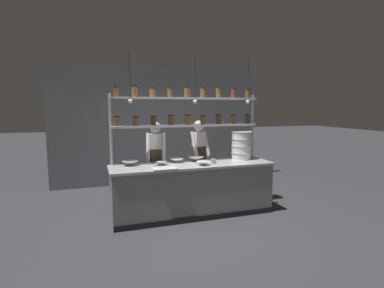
{
  "coord_description": "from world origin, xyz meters",
  "views": [
    {
      "loc": [
        -1.68,
        -4.91,
        1.92
      ],
      "look_at": [
        0.05,
        0.2,
        1.25
      ],
      "focal_mm": 28.0,
      "sensor_mm": 36.0,
      "label": 1
    }
  ],
  "objects_px": {
    "container_stack": "(241,145)",
    "serving_cup_front": "(213,161)",
    "prep_bowl_far_left": "(196,159)",
    "prep_bowl_near_left": "(177,160)",
    "cutting_board": "(165,169)",
    "chef_center": "(199,156)",
    "prep_bowl_center_front": "(203,163)",
    "prep_bowl_center_back": "(130,163)",
    "prep_bowl_near_right": "(162,163)",
    "chef_left": "(156,159)",
    "spice_shelf_unit": "(187,114)"
  },
  "relations": [
    {
      "from": "chef_center",
      "to": "prep_bowl_near_left",
      "type": "distance_m",
      "value": 0.7
    },
    {
      "from": "chef_center",
      "to": "prep_bowl_center_back",
      "type": "relative_size",
      "value": 6.04
    },
    {
      "from": "cutting_board",
      "to": "prep_bowl_near_left",
      "type": "xyz_separation_m",
      "value": [
        0.35,
        0.52,
        0.02
      ]
    },
    {
      "from": "container_stack",
      "to": "prep_bowl_far_left",
      "type": "distance_m",
      "value": 0.94
    },
    {
      "from": "spice_shelf_unit",
      "to": "container_stack",
      "type": "relative_size",
      "value": 5.2
    },
    {
      "from": "prep_bowl_far_left",
      "to": "container_stack",
      "type": "bearing_deg",
      "value": -3.28
    },
    {
      "from": "prep_bowl_center_back",
      "to": "prep_bowl_near_right",
      "type": "distance_m",
      "value": 0.54
    },
    {
      "from": "chef_left",
      "to": "serving_cup_front",
      "type": "xyz_separation_m",
      "value": [
        0.88,
        -0.7,
        0.02
      ]
    },
    {
      "from": "chef_left",
      "to": "prep_bowl_center_back",
      "type": "xyz_separation_m",
      "value": [
        -0.53,
        -0.38,
        0.01
      ]
    },
    {
      "from": "container_stack",
      "to": "cutting_board",
      "type": "relative_size",
      "value": 1.33
    },
    {
      "from": "chef_center",
      "to": "prep_bowl_far_left",
      "type": "xyz_separation_m",
      "value": [
        -0.21,
        -0.41,
        0.01
      ]
    },
    {
      "from": "prep_bowl_near_right",
      "to": "prep_bowl_far_left",
      "type": "relative_size",
      "value": 0.67
    },
    {
      "from": "container_stack",
      "to": "prep_bowl_near_right",
      "type": "xyz_separation_m",
      "value": [
        -1.6,
        -0.11,
        -0.24
      ]
    },
    {
      "from": "chef_left",
      "to": "chef_center",
      "type": "height_order",
      "value": "chef_center"
    },
    {
      "from": "cutting_board",
      "to": "prep_bowl_near_left",
      "type": "height_order",
      "value": "prep_bowl_near_left"
    },
    {
      "from": "chef_left",
      "to": "cutting_board",
      "type": "height_order",
      "value": "chef_left"
    },
    {
      "from": "spice_shelf_unit",
      "to": "prep_bowl_center_front",
      "type": "relative_size",
      "value": 11.62
    },
    {
      "from": "prep_bowl_near_left",
      "to": "prep_bowl_near_right",
      "type": "distance_m",
      "value": 0.36
    },
    {
      "from": "container_stack",
      "to": "serving_cup_front",
      "type": "bearing_deg",
      "value": -157.81
    },
    {
      "from": "container_stack",
      "to": "prep_bowl_center_back",
      "type": "bearing_deg",
      "value": 179.27
    },
    {
      "from": "prep_bowl_near_right",
      "to": "serving_cup_front",
      "type": "height_order",
      "value": "serving_cup_front"
    },
    {
      "from": "chef_center",
      "to": "prep_bowl_center_front",
      "type": "distance_m",
      "value": 0.83
    },
    {
      "from": "prep_bowl_near_right",
      "to": "prep_bowl_center_front",
      "type": "bearing_deg",
      "value": -19.19
    },
    {
      "from": "prep_bowl_near_right",
      "to": "cutting_board",
      "type": "bearing_deg",
      "value": -95.01
    },
    {
      "from": "prep_bowl_center_front",
      "to": "chef_left",
      "type": "bearing_deg",
      "value": 131.68
    },
    {
      "from": "cutting_board",
      "to": "prep_bowl_near_right",
      "type": "height_order",
      "value": "prep_bowl_near_right"
    },
    {
      "from": "spice_shelf_unit",
      "to": "prep_bowl_near_right",
      "type": "relative_size",
      "value": 13.81
    },
    {
      "from": "container_stack",
      "to": "cutting_board",
      "type": "bearing_deg",
      "value": -163.8
    },
    {
      "from": "chef_left",
      "to": "cutting_board",
      "type": "distance_m",
      "value": 0.88
    },
    {
      "from": "prep_bowl_center_back",
      "to": "prep_bowl_far_left",
      "type": "relative_size",
      "value": 0.91
    },
    {
      "from": "cutting_board",
      "to": "chef_left",
      "type": "bearing_deg",
      "value": 87.2
    },
    {
      "from": "chef_center",
      "to": "serving_cup_front",
      "type": "height_order",
      "value": "chef_center"
    },
    {
      "from": "container_stack",
      "to": "prep_bowl_near_right",
      "type": "relative_size",
      "value": 2.65
    },
    {
      "from": "cutting_board",
      "to": "serving_cup_front",
      "type": "xyz_separation_m",
      "value": [
        0.92,
        0.18,
        0.03
      ]
    },
    {
      "from": "prep_bowl_near_right",
      "to": "prep_bowl_center_back",
      "type": "bearing_deg",
      "value": 165.7
    },
    {
      "from": "container_stack",
      "to": "prep_bowl_center_front",
      "type": "distance_m",
      "value": 1.01
    },
    {
      "from": "chef_left",
      "to": "chef_center",
      "type": "xyz_separation_m",
      "value": [
        0.88,
        0.05,
        0.01
      ]
    },
    {
      "from": "container_stack",
      "to": "cutting_board",
      "type": "distance_m",
      "value": 1.72
    },
    {
      "from": "chef_left",
      "to": "container_stack",
      "type": "xyz_separation_m",
      "value": [
        1.59,
        -0.41,
        0.24
      ]
    },
    {
      "from": "chef_left",
      "to": "prep_bowl_near_right",
      "type": "distance_m",
      "value": 0.51
    },
    {
      "from": "prep_bowl_center_back",
      "to": "serving_cup_front",
      "type": "distance_m",
      "value": 1.44
    },
    {
      "from": "chef_left",
      "to": "prep_bowl_far_left",
      "type": "height_order",
      "value": "chef_left"
    },
    {
      "from": "container_stack",
      "to": "cutting_board",
      "type": "xyz_separation_m",
      "value": [
        -1.63,
        -0.47,
        -0.25
      ]
    },
    {
      "from": "prep_bowl_near_right",
      "to": "chef_center",
      "type": "bearing_deg",
      "value": 32.23
    },
    {
      "from": "prep_bowl_far_left",
      "to": "serving_cup_front",
      "type": "xyz_separation_m",
      "value": [
        0.2,
        -0.34,
        0.0
      ]
    },
    {
      "from": "spice_shelf_unit",
      "to": "prep_bowl_near_left",
      "type": "height_order",
      "value": "spice_shelf_unit"
    },
    {
      "from": "chef_left",
      "to": "cutting_board",
      "type": "bearing_deg",
      "value": -80.52
    },
    {
      "from": "prep_bowl_far_left",
      "to": "prep_bowl_near_left",
      "type": "bearing_deg",
      "value": -179.95
    },
    {
      "from": "chef_left",
      "to": "prep_bowl_near_right",
      "type": "xyz_separation_m",
      "value": [
        -0.01,
        -0.51,
        0.0
      ]
    },
    {
      "from": "prep_bowl_center_back",
      "to": "serving_cup_front",
      "type": "xyz_separation_m",
      "value": [
        1.41,
        -0.32,
        0.01
      ]
    }
  ]
}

